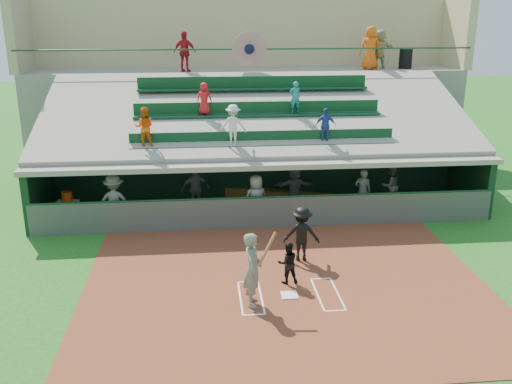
{
  "coord_description": "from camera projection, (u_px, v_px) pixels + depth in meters",
  "views": [
    {
      "loc": [
        -2.2,
        -13.35,
        7.21
      ],
      "look_at": [
        -0.54,
        3.5,
        1.8
      ],
      "focal_mm": 40.0,
      "sensor_mm": 36.0,
      "label": 1
    }
  ],
  "objects": [
    {
      "name": "white_table",
      "position": [
        67.0,
        211.0,
        20.35
      ],
      "size": [
        0.84,
        0.67,
        0.68
      ],
      "primitive_type": "cube",
      "rotation": [
        0.0,
        0.0,
        -0.12
      ],
      "color": "silver",
      "rests_on": "dugout_floor"
    },
    {
      "name": "grandstand",
      "position": [
        252.0,
        132.0,
        24.33
      ],
      "size": [
        20.4,
        10.4,
        7.8
      ],
      "color": "#4A4F4A",
      "rests_on": "ground"
    },
    {
      "name": "home_plate",
      "position": [
        289.0,
        295.0,
        15.05
      ],
      "size": [
        0.43,
        0.43,
        0.03
      ],
      "primitive_type": "cube",
      "color": "white",
      "rests_on": "dirt_slab"
    },
    {
      "name": "dugout_player_e",
      "position": [
        363.0,
        191.0,
        20.95
      ],
      "size": [
        0.68,
        0.52,
        1.65
      ],
      "primitive_type": "imported",
      "rotation": [
        0.0,
        0.0,
        2.9
      ],
      "color": "#5F615C",
      "rests_on": "dugout_floor"
    },
    {
      "name": "concourse_staff_c",
      "position": [
        380.0,
        49.0,
        26.44
      ],
      "size": [
        1.74,
        1.03,
        1.79
      ],
      "primitive_type": "imported",
      "rotation": [
        0.0,
        0.0,
        3.46
      ],
      "color": "tan",
      "rests_on": "concourse_slab"
    },
    {
      "name": "concourse_staff_b",
      "position": [
        370.0,
        48.0,
        26.07
      ],
      "size": [
        1.0,
        0.69,
        1.94
      ],
      "primitive_type": "imported",
      "rotation": [
        0.0,
        0.0,
        3.06
      ],
      "color": "#E6520D",
      "rests_on": "concourse_slab"
    },
    {
      "name": "batter_at_plate",
      "position": [
        253.0,
        269.0,
        14.32
      ],
      "size": [
        0.89,
        0.79,
        1.95
      ],
      "color": "#5C5F59",
      "rests_on": "dirt_slab"
    },
    {
      "name": "dirt_slab",
      "position": [
        287.0,
        287.0,
        15.53
      ],
      "size": [
        11.0,
        9.0,
        0.02
      ],
      "primitive_type": "cube",
      "color": "brown",
      "rests_on": "ground"
    },
    {
      "name": "dugout_player_a",
      "position": [
        115.0,
        201.0,
        19.45
      ],
      "size": [
        1.22,
        0.71,
        1.89
      ],
      "primitive_type": "imported",
      "rotation": [
        0.0,
        0.0,
        3.14
      ],
      "color": "#545551",
      "rests_on": "dugout_floor"
    },
    {
      "name": "dugout_player_f",
      "position": [
        390.0,
        185.0,
        21.65
      ],
      "size": [
        0.93,
        0.82,
        1.63
      ],
      "primitive_type": "imported",
      "rotation": [
        0.0,
        0.0,
        3.43
      ],
      "color": "#5C5E58",
      "rests_on": "dugout_floor"
    },
    {
      "name": "home_umpire",
      "position": [
        302.0,
        234.0,
        16.98
      ],
      "size": [
        1.16,
        0.77,
        1.67
      ],
      "primitive_type": "imported",
      "rotation": [
        0.0,
        0.0,
        3.0
      ],
      "color": "black",
      "rests_on": "dirt_slab"
    },
    {
      "name": "trash_bin",
      "position": [
        406.0,
        59.0,
        26.57
      ],
      "size": [
        0.6,
        0.6,
        0.9
      ],
      "primitive_type": "cylinder",
      "color": "black",
      "rests_on": "concourse_slab"
    },
    {
      "name": "concourse_staff_a",
      "position": [
        185.0,
        52.0,
        24.94
      ],
      "size": [
        1.11,
        0.77,
        1.75
      ],
      "primitive_type": "imported",
      "rotation": [
        0.0,
        0.0,
        2.77
      ],
      "color": "#AE131C",
      "rests_on": "concourse_slab"
    },
    {
      "name": "dugout_floor",
      "position": [
        262.0,
        210.0,
        21.45
      ],
      "size": [
        16.0,
        3.5,
        0.04
      ],
      "primitive_type": "cube",
      "color": "gray",
      "rests_on": "ground"
    },
    {
      "name": "ground",
      "position": [
        289.0,
        296.0,
        15.06
      ],
      "size": [
        100.0,
        100.0,
        0.0
      ],
      "primitive_type": "plane",
      "color": "#1B5919",
      "rests_on": "ground"
    },
    {
      "name": "dugout_bench",
      "position": [
        259.0,
        194.0,
        22.64
      ],
      "size": [
        12.89,
        5.3,
        0.41
      ],
      "primitive_type": "cube",
      "rotation": [
        0.0,
        0.0,
        -0.37
      ],
      "color": "olive",
      "rests_on": "dugout_floor"
    },
    {
      "name": "concourse_slab",
      "position": [
        247.0,
        118.0,
        27.15
      ],
      "size": [
        20.0,
        3.0,
        4.6
      ],
      "primitive_type": "cube",
      "color": "gray",
      "rests_on": "ground"
    },
    {
      "name": "dugout_player_c",
      "position": [
        256.0,
        199.0,
        19.86
      ],
      "size": [
        0.98,
        0.78,
        1.76
      ],
      "primitive_type": "imported",
      "rotation": [
        0.0,
        0.0,
        3.43
      ],
      "color": "#60625D",
      "rests_on": "dugout_floor"
    },
    {
      "name": "dugout_player_d",
      "position": [
        294.0,
        187.0,
        21.49
      ],
      "size": [
        1.5,
        0.5,
        1.61
      ],
      "primitive_type": "imported",
      "rotation": [
        0.0,
        0.0,
        3.12
      ],
      "color": "#555853",
      "rests_on": "dugout_floor"
    },
    {
      "name": "dugout_player_b",
      "position": [
        196.0,
        189.0,
        21.01
      ],
      "size": [
        1.05,
        0.46,
        1.77
      ],
      "primitive_type": "imported",
      "rotation": [
        0.0,
        0.0,
        3.17
      ],
      "color": "#52544F",
      "rests_on": "dugout_floor"
    },
    {
      "name": "catcher",
      "position": [
        288.0,
        263.0,
        15.6
      ],
      "size": [
        0.62,
        0.5,
        1.19
      ],
      "primitive_type": "imported",
      "rotation": [
        0.0,
        0.0,
        3.24
      ],
      "color": "black",
      "rests_on": "dirt_slab"
    },
    {
      "name": "water_cooler",
      "position": [
        67.0,
        196.0,
        20.23
      ],
      "size": [
        0.37,
        0.37,
        0.37
      ],
      "primitive_type": "cylinder",
      "color": "#E14E0D",
      "rests_on": "white_table"
    },
    {
      "name": "batters_box_chalk",
      "position": [
        289.0,
        295.0,
        15.05
      ],
      "size": [
        2.65,
        1.85,
        0.01
      ],
      "color": "white",
      "rests_on": "dirt_slab"
    }
  ]
}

